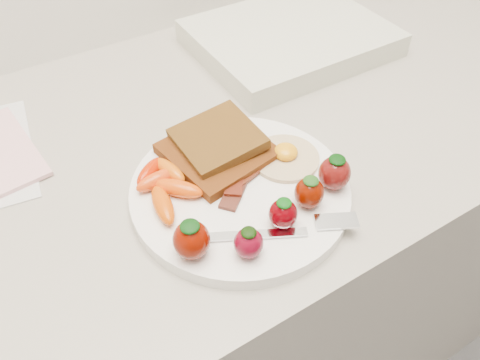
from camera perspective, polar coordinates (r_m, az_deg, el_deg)
counter at (r=1.02m, az=-5.32°, el=-14.83°), size 2.00×0.60×0.90m
plate at (r=0.58m, az=0.00°, el=-1.31°), size 0.27×0.27×0.02m
toast_lower at (r=0.61m, az=-2.73°, el=3.48°), size 0.14×0.14×0.01m
toast_upper at (r=0.60m, az=-2.77°, el=5.08°), size 0.10×0.10×0.02m
fried_egg at (r=0.60m, az=5.57°, el=2.89°), size 0.11×0.11×0.02m
bacon_strips at (r=0.58m, az=-0.04°, el=0.41°), size 0.10×0.09×0.01m
baby_carrots at (r=0.57m, az=-9.21°, el=-0.55°), size 0.07×0.11×0.02m
strawberries at (r=0.52m, az=4.10°, el=-3.55°), size 0.23×0.07×0.05m
fork at (r=0.53m, az=6.43°, el=-5.88°), size 0.17×0.09×0.00m
appliance at (r=0.86m, az=6.12°, el=16.83°), size 0.32×0.26×0.04m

